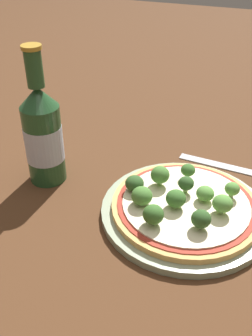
# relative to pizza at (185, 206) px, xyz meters

# --- Properties ---
(ground_plane) EXTENTS (3.00, 3.00, 0.00)m
(ground_plane) POSITION_rel_pizza_xyz_m (-0.02, 0.01, -0.02)
(ground_plane) COLOR #4C2D19
(plate) EXTENTS (0.26, 0.26, 0.01)m
(plate) POSITION_rel_pizza_xyz_m (0.00, 0.00, -0.01)
(plate) COLOR #93A384
(plate) RESTS_ON ground_plane
(pizza) EXTENTS (0.23, 0.23, 0.01)m
(pizza) POSITION_rel_pizza_xyz_m (0.00, 0.00, 0.00)
(pizza) COLOR tan
(pizza) RESTS_ON plate
(broccoli_floret_0) EXTENTS (0.03, 0.03, 0.03)m
(broccoli_floret_0) POSITION_rel_pizza_xyz_m (-0.05, -0.03, 0.02)
(broccoli_floret_0) COLOR #89A866
(broccoli_floret_0) RESTS_ON pizza
(broccoli_floret_1) EXTENTS (0.02, 0.02, 0.03)m
(broccoli_floret_1) POSITION_rel_pizza_xyz_m (0.06, 0.01, 0.02)
(broccoli_floret_1) COLOR #89A866
(broccoli_floret_1) RESTS_ON pizza
(broccoli_floret_2) EXTENTS (0.03, 0.03, 0.03)m
(broccoli_floret_2) POSITION_rel_pizza_xyz_m (-0.01, 0.01, 0.02)
(broccoli_floret_2) COLOR #89A866
(broccoli_floret_2) RESTS_ON pizza
(broccoli_floret_3) EXTENTS (0.02, 0.02, 0.03)m
(broccoli_floret_3) POSITION_rel_pizza_xyz_m (0.02, 0.01, 0.02)
(broccoli_floret_3) COLOR #89A866
(broccoli_floret_3) RESTS_ON pizza
(broccoli_floret_4) EXTENTS (0.03, 0.03, 0.02)m
(broccoli_floret_4) POSITION_rel_pizza_xyz_m (0.01, -0.03, 0.02)
(broccoli_floret_4) COLOR #89A866
(broccoli_floret_4) RESTS_ON pizza
(broccoli_floret_5) EXTENTS (0.03, 0.03, 0.03)m
(broccoli_floret_5) POSITION_rel_pizza_xyz_m (-0.01, -0.05, 0.02)
(broccoli_floret_5) COLOR #89A866
(broccoli_floret_5) RESTS_ON pizza
(broccoli_floret_6) EXTENTS (0.03, 0.03, 0.03)m
(broccoli_floret_6) POSITION_rel_pizza_xyz_m (-0.03, 0.06, 0.02)
(broccoli_floret_6) COLOR #89A866
(broccoli_floret_6) RESTS_ON pizza
(broccoli_floret_7) EXTENTS (0.03, 0.03, 0.03)m
(broccoli_floret_7) POSITION_rel_pizza_xyz_m (0.03, 0.05, 0.03)
(broccoli_floret_7) COLOR #89A866
(broccoli_floret_7) RESTS_ON pizza
(broccoli_floret_8) EXTENTS (0.02, 0.02, 0.03)m
(broccoli_floret_8) POSITION_rel_pizza_xyz_m (0.04, -0.06, 0.02)
(broccoli_floret_8) COLOR #89A866
(broccoli_floret_8) RESTS_ON pizza
(broccoli_floret_9) EXTENTS (0.03, 0.03, 0.03)m
(broccoli_floret_9) POSITION_rel_pizza_xyz_m (-0.06, 0.03, 0.02)
(broccoli_floret_9) COLOR #89A866
(broccoli_floret_9) RESTS_ON pizza
(broccoli_floret_10) EXTENTS (0.03, 0.03, 0.02)m
(broccoli_floret_10) POSITION_rel_pizza_xyz_m (0.00, 0.08, 0.02)
(broccoli_floret_10) COLOR #89A866
(broccoli_floret_10) RESTS_ON pizza
(beer_bottle) EXTENTS (0.06, 0.06, 0.23)m
(beer_bottle) POSITION_rel_pizza_xyz_m (0.01, 0.25, 0.07)
(beer_bottle) COLOR #234C28
(beer_bottle) RESTS_ON ground_plane
(fork) EXTENTS (0.03, 0.19, 0.00)m
(fork) POSITION_rel_pizza_xyz_m (0.16, -0.05, -0.02)
(fork) COLOR #B2B2B7
(fork) RESTS_ON ground_plane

